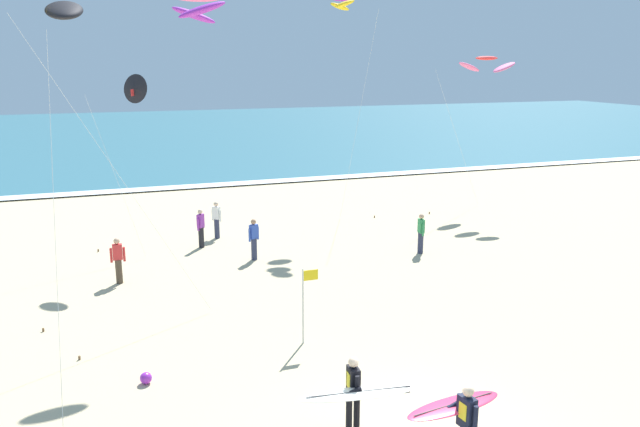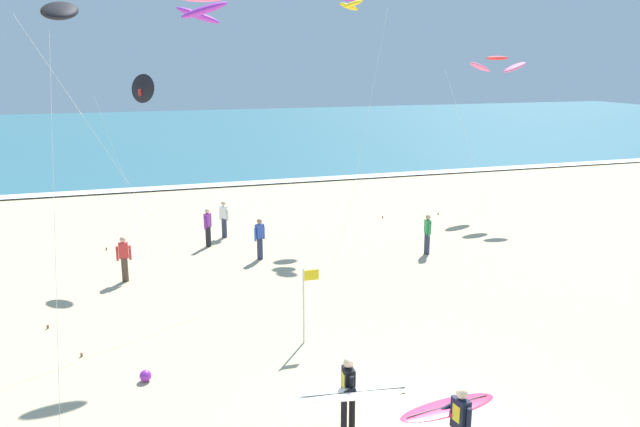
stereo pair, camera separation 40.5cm
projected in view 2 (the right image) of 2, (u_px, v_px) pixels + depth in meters
The scene contains 16 objects.
ocean_water at pixel (172, 133), 65.14m from camera, with size 160.00×60.00×0.08m, color #336B7A.
shoreline_foam at pixel (213, 185), 37.63m from camera, with size 160.00×1.27×0.01m, color white.
surfer_lead at pixel (454, 416), 11.42m from camera, with size 2.15×1.07×1.71m.
surfer_trailing at pixel (351, 392), 12.24m from camera, with size 2.42×0.97×1.71m.
kite_arc_violet_near at pixel (351, 4), 27.60m from camera, with size 2.32×2.20×10.13m.
kite_arc_golden_mid at pixel (10, 5), 9.89m from camera, with size 2.06×4.96×8.53m.
kite_delta_charcoal_far at pixel (142, 89), 22.53m from camera, with size 2.24×2.08×6.93m.
kite_arc_scarlet_high at pixel (497, 64), 30.75m from camera, with size 4.36×3.13×7.60m.
kite_arc_rose_low at pixel (201, 9), 16.79m from camera, with size 5.37×2.56×9.10m.
bystander_blue_top at pixel (260, 239), 23.66m from camera, with size 0.45×0.31×1.59m.
bystander_white_top at pixel (224, 219), 26.60m from camera, with size 0.35×0.40×1.59m.
bystander_purple_top at pixel (208, 227), 25.29m from camera, with size 0.34×0.41×1.59m.
bystander_green_top at pixel (427, 234), 24.29m from camera, with size 0.22×0.50×1.59m.
bystander_red_top at pixel (124, 259), 21.26m from camera, with size 0.50×0.22×1.59m.
lifeguard_flag at pixel (306, 298), 16.48m from camera, with size 0.45×0.05×2.10m.
beach_ball at pixel (145, 376), 14.73m from camera, with size 0.28×0.28×0.28m, color purple.
Camera 2 is at (-5.02, -9.92, 7.37)m, focal length 35.07 mm.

